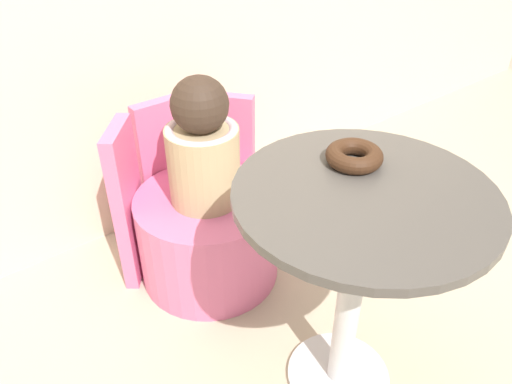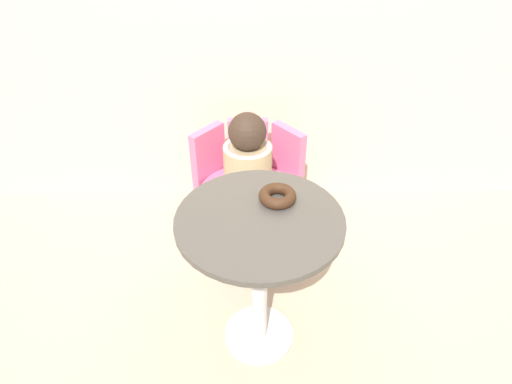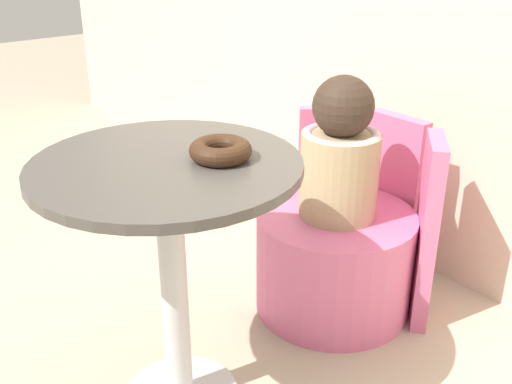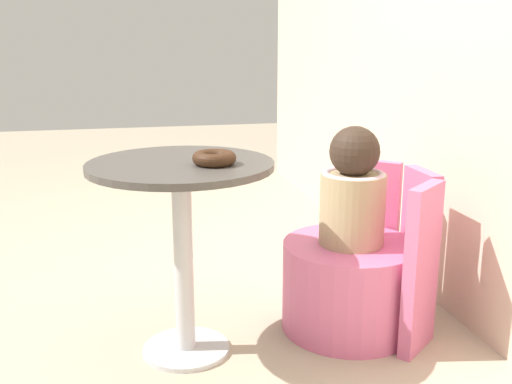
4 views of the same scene
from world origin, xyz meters
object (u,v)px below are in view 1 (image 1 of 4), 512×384
round_table (357,245)px  donut (354,156)px  tub_chair (209,236)px  child_figure (203,147)px

round_table → donut: size_ratio=4.84×
tub_chair → donut: donut is taller
round_table → child_figure: 0.67m
tub_chair → donut: (0.12, -0.56, 0.57)m
child_figure → tub_chair: bearing=-97.1°
child_figure → round_table: bearing=-85.6°
round_table → child_figure: child_figure is taller
round_table → tub_chair: round_table is taller
round_table → child_figure: (-0.05, 0.66, 0.01)m
round_table → tub_chair: size_ratio=1.36×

